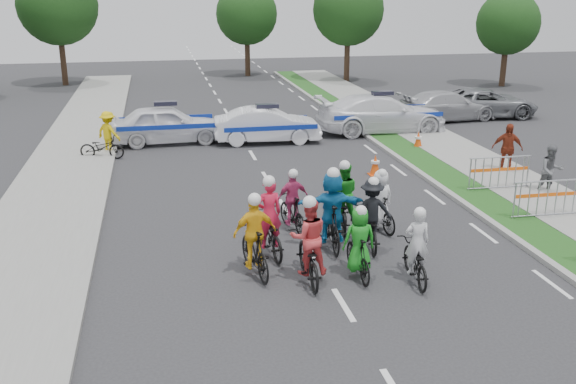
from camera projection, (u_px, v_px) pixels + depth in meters
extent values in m
plane|color=#28282B|center=(343.00, 305.00, 12.72)|extent=(90.00, 90.00, 0.00)
cube|color=gray|center=(465.00, 205.00, 18.34)|extent=(0.20, 60.00, 0.12)
cube|color=#214C18|center=(488.00, 203.00, 18.48)|extent=(1.20, 60.00, 0.11)
cube|color=gray|center=(544.00, 199.00, 18.82)|extent=(2.40, 60.00, 0.13)
cube|color=gray|center=(39.00, 235.00, 16.11)|extent=(3.00, 60.00, 0.13)
imported|color=black|center=(415.00, 261.00, 13.66)|extent=(0.76, 1.72, 0.88)
imported|color=silver|center=(417.00, 242.00, 13.46)|extent=(0.57, 0.41, 1.46)
sphere|color=white|center=(420.00, 213.00, 13.21)|extent=(0.25, 0.25, 0.25)
imported|color=black|center=(358.00, 256.00, 13.82)|extent=(0.46, 1.59, 0.95)
imported|color=#1A921F|center=(359.00, 239.00, 13.65)|extent=(0.70, 0.46, 1.43)
sphere|color=white|center=(361.00, 211.00, 13.40)|extent=(0.25, 0.25, 0.25)
imported|color=black|center=(308.00, 258.00, 13.67)|extent=(0.72, 1.92, 1.00)
imported|color=#D63B3E|center=(309.00, 237.00, 13.46)|extent=(0.83, 0.65, 1.66)
sphere|color=white|center=(310.00, 202.00, 13.18)|extent=(0.29, 0.29, 0.29)
imported|color=black|center=(255.00, 251.00, 13.94)|extent=(0.80, 1.86, 1.08)
imported|color=yellow|center=(255.00, 232.00, 13.75)|extent=(1.01, 0.55, 1.63)
sphere|color=white|center=(255.00, 199.00, 13.47)|extent=(0.28, 0.28, 0.28)
imported|color=black|center=(370.00, 229.00, 15.43)|extent=(0.91, 1.84, 0.92)
imported|color=black|center=(372.00, 210.00, 15.24)|extent=(1.08, 0.73, 1.54)
sphere|color=white|center=(374.00, 182.00, 14.97)|extent=(0.27, 0.27, 0.27)
imported|color=black|center=(331.00, 224.00, 15.37)|extent=(0.67, 1.96, 1.16)
imported|color=#1770AF|center=(332.00, 207.00, 15.18)|extent=(1.64, 0.62, 1.74)
sphere|color=white|center=(333.00, 174.00, 14.88)|extent=(0.30, 0.30, 0.30)
imported|color=black|center=(269.00, 233.00, 15.03)|extent=(0.89, 1.97, 1.00)
imported|color=#E61C40|center=(269.00, 214.00, 14.82)|extent=(0.65, 0.47, 1.67)
sphere|color=white|center=(269.00, 182.00, 14.53)|extent=(0.29, 0.29, 0.29)
imported|color=black|center=(379.00, 212.00, 16.51)|extent=(0.76, 1.64, 0.95)
imported|color=white|center=(380.00, 197.00, 16.34)|extent=(0.78, 0.59, 1.42)
sphere|color=white|center=(382.00, 174.00, 16.09)|extent=(0.25, 0.25, 0.25)
imported|color=black|center=(342.00, 211.00, 16.59)|extent=(1.00, 1.92, 0.96)
imported|color=#1A8F1F|center=(343.00, 193.00, 16.39)|extent=(0.88, 0.75, 1.60)
sphere|color=white|center=(345.00, 166.00, 16.12)|extent=(0.28, 0.28, 0.28)
imported|color=black|center=(292.00, 213.00, 16.48)|extent=(0.75, 1.65, 0.96)
imported|color=#C5366F|center=(293.00, 198.00, 16.30)|extent=(0.89, 0.51, 1.43)
sphere|color=white|center=(293.00, 174.00, 16.05)|extent=(0.25, 0.25, 0.25)
imported|color=white|center=(167.00, 124.00, 25.58)|extent=(4.55, 1.98, 1.52)
imported|color=white|center=(267.00, 125.00, 25.71)|extent=(4.34, 1.78, 1.40)
imported|color=white|center=(382.00, 114.00, 27.43)|extent=(5.61, 2.35, 1.62)
imported|color=#ADADB2|center=(448.00, 106.00, 29.94)|extent=(4.90, 2.43, 1.37)
imported|color=slate|center=(485.00, 103.00, 30.67)|extent=(5.12, 2.66, 1.38)
imported|color=#57585C|center=(551.00, 170.00, 19.20)|extent=(0.80, 0.66, 1.52)
imported|color=maroon|center=(507.00, 148.00, 21.41)|extent=(1.08, 0.78, 1.70)
imported|color=#DBBA0B|center=(108.00, 132.00, 24.04)|extent=(1.16, 1.11, 1.59)
cube|color=#F24C0C|center=(375.00, 175.00, 21.44)|extent=(0.40, 0.40, 0.03)
cone|color=#F24C0C|center=(375.00, 165.00, 21.34)|extent=(0.36, 0.36, 0.70)
cylinder|color=silver|center=(375.00, 162.00, 21.30)|extent=(0.29, 0.29, 0.08)
cube|color=#F24C0C|center=(418.00, 148.00, 24.86)|extent=(0.40, 0.40, 0.03)
cone|color=#F24C0C|center=(418.00, 140.00, 24.76)|extent=(0.36, 0.36, 0.70)
cylinder|color=silver|center=(418.00, 138.00, 24.73)|extent=(0.29, 0.29, 0.08)
imported|color=black|center=(102.00, 147.00, 23.33)|extent=(1.71, 0.94, 0.85)
cylinder|color=#382619|center=(347.00, 56.00, 41.91)|extent=(0.36, 0.36, 3.25)
sphere|color=black|center=(348.00, 10.00, 41.01)|extent=(4.55, 4.55, 4.55)
cylinder|color=#382619|center=(504.00, 64.00, 39.99)|extent=(0.36, 0.36, 2.75)
sphere|color=black|center=(508.00, 23.00, 39.23)|extent=(3.85, 3.85, 3.85)
cylinder|color=#382619|center=(63.00, 57.00, 40.28)|extent=(0.36, 0.36, 3.50)
sphere|color=black|center=(57.00, 5.00, 39.31)|extent=(4.90, 4.90, 4.90)
cylinder|color=#382619|center=(247.00, 54.00, 44.53)|extent=(0.36, 0.36, 3.00)
sphere|color=black|center=(247.00, 14.00, 43.70)|extent=(4.20, 4.20, 4.20)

